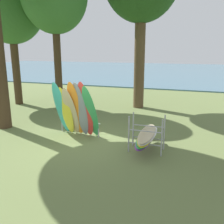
{
  "coord_description": "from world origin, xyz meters",
  "views": [
    {
      "loc": [
        4.1,
        -8.11,
        3.44
      ],
      "look_at": [
        1.14,
        0.55,
        1.1
      ],
      "focal_mm": 40.27,
      "sensor_mm": 36.0,
      "label": 1
    }
  ],
  "objects": [
    {
      "name": "ground_plane",
      "position": [
        0.0,
        0.0,
        0.0
      ],
      "size": [
        80.0,
        80.0,
        0.0
      ],
      "primitive_type": "plane",
      "color": "olive"
    },
    {
      "name": "lake_water",
      "position": [
        0.0,
        31.1,
        0.05
      ],
      "size": [
        80.0,
        36.0,
        0.1
      ],
      "primitive_type": "cube",
      "color": "#477084",
      "rests_on": "ground"
    },
    {
      "name": "tree_far_left_back",
      "position": [
        -6.52,
        4.73,
        5.86
      ],
      "size": [
        3.94,
        3.94,
        8.18
      ],
      "color": "#42301E",
      "rests_on": "ground"
    },
    {
      "name": "leaning_board_pile",
      "position": [
        -0.32,
        0.44,
        1.07
      ],
      "size": [
        1.95,
        0.94,
        2.27
      ],
      "color": "#38B2AD",
      "rests_on": "ground"
    },
    {
      "name": "board_storage_rack",
      "position": [
        2.59,
        -0.08,
        0.52
      ],
      "size": [
        1.15,
        2.13,
        1.25
      ],
      "color": "#9EA0A5",
      "rests_on": "ground"
    }
  ]
}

